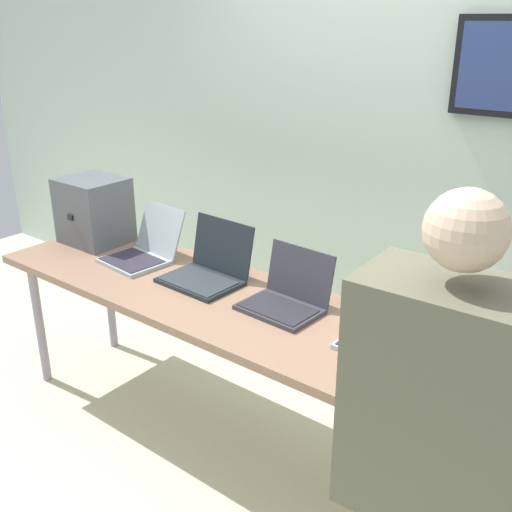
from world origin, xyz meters
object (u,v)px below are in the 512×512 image
object	(u,v)px
laptop_station_0	(144,249)
person	(438,443)
laptop_station_3	(392,331)
coffee_mug	(491,428)
workbench	(285,330)
equipment_box	(94,210)
laptop_station_2	(287,295)
laptop_station_1	(208,268)

from	to	relation	value
laptop_station_0	person	world-z (taller)	person
laptop_station_3	coffee_mug	xyz separation A→B (m)	(0.49, -0.34, -0.02)
coffee_mug	workbench	bearing A→B (deg)	165.12
laptop_station_0	coffee_mug	bearing A→B (deg)	-10.02
equipment_box	laptop_station_0	distance (m)	0.45
equipment_box	laptop_station_2	distance (m)	1.36
laptop_station_2	workbench	bearing A→B (deg)	-58.65
equipment_box	laptop_station_3	distance (m)	1.86
workbench	laptop_station_0	size ratio (longest dim) A/B	8.20
laptop_station_2	laptop_station_0	bearing A→B (deg)	-179.45
person	laptop_station_0	bearing A→B (deg)	159.38
laptop_station_2	equipment_box	bearing A→B (deg)	179.46
laptop_station_3	coffee_mug	world-z (taller)	laptop_station_3
laptop_station_2	coffee_mug	size ratio (longest dim) A/B	4.34
laptop_station_0	laptop_station_1	distance (m)	0.45
laptop_station_2	laptop_station_3	xyz separation A→B (m)	(0.51, -0.01, 0.00)
laptop_station_0	laptop_station_2	xyz separation A→B (m)	(0.92, 0.01, -0.00)
laptop_station_1	laptop_station_2	distance (m)	0.48
workbench	laptop_station_0	xyz separation A→B (m)	(-0.98, 0.09, 0.11)
laptop_station_0	person	bearing A→B (deg)	-20.62
laptop_station_0	laptop_station_3	distance (m)	1.43
workbench	equipment_box	world-z (taller)	equipment_box
laptop_station_0	laptop_station_3	bearing A→B (deg)	-0.10
laptop_station_1	equipment_box	bearing A→B (deg)	179.63
equipment_box	person	size ratio (longest dim) A/B	0.22
equipment_box	coffee_mug	world-z (taller)	equipment_box
person	coffee_mug	world-z (taller)	person
laptop_station_1	person	distance (m)	1.62
workbench	person	world-z (taller)	person
equipment_box	workbench	bearing A→B (deg)	-4.52
equipment_box	laptop_station_0	bearing A→B (deg)	-2.90
person	laptop_station_2	bearing A→B (deg)	143.35
laptop_station_3	person	size ratio (longest dim) A/B	0.20
workbench	laptop_station_3	size ratio (longest dim) A/B	9.73
equipment_box	laptop_station_1	bearing A→B (deg)	-0.37
coffee_mug	laptop_station_0	bearing A→B (deg)	169.98
laptop_station_3	equipment_box	bearing A→B (deg)	179.25
person	coffee_mug	xyz separation A→B (m)	(0.03, 0.37, -0.17)
coffee_mug	equipment_box	bearing A→B (deg)	171.26
laptop_station_3	laptop_station_1	bearing A→B (deg)	178.92
equipment_box	person	distance (m)	2.43
laptop_station_1	laptop_station_2	size ratio (longest dim) A/B	1.08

